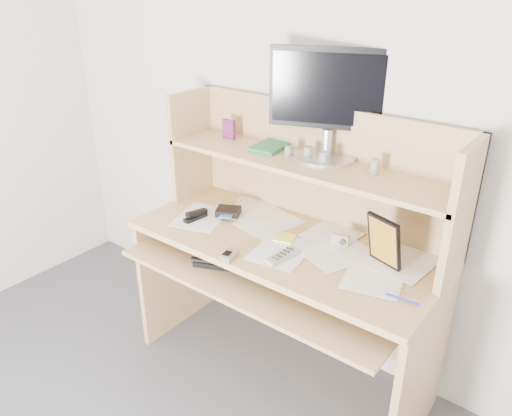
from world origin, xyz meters
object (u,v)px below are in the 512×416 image
Objects in this scene: tv_remote at (283,256)px; game_case at (384,241)px; monitor at (331,101)px; desk at (293,244)px; keyboard at (252,261)px.

tv_remote is 0.76× the size of game_case.
tv_remote is at bearing -132.04° from game_case.
tv_remote is 0.32× the size of monitor.
tv_remote is at bearing -105.75° from monitor.
desk is 8.46× the size of tv_remote.
tv_remote is 0.69m from monitor.
keyboard is at bearing -142.70° from game_case.
monitor is (0.14, 0.37, 0.67)m from keyboard.
keyboard is 0.78m from monitor.
game_case is 0.63m from monitor.
monitor reaches higher than desk.
monitor reaches higher than game_case.
keyboard is 2.40× the size of game_case.
desk is at bearing -128.13° from monitor.
desk is at bearing -163.30° from game_case.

